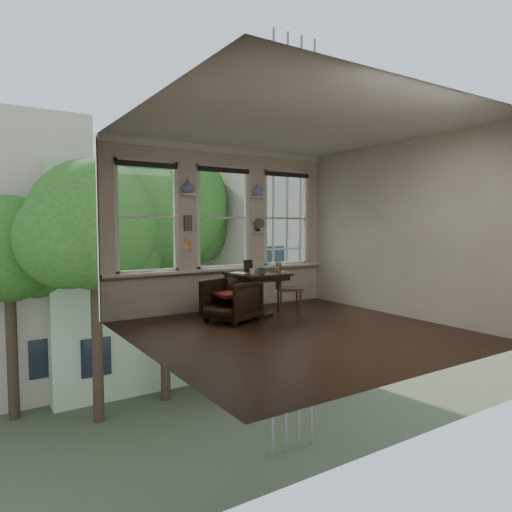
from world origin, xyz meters
TOP-DOWN VIEW (x-y plane):
  - ground at (0.00, 0.00)m, footprint 4.50×4.50m
  - ceiling at (0.00, 0.00)m, footprint 4.50×4.50m
  - wall_back at (0.00, 2.25)m, footprint 4.50×0.00m
  - wall_front at (0.00, -2.25)m, footprint 4.50×0.00m
  - wall_left at (-2.25, 0.00)m, footprint 0.00×4.50m
  - wall_right at (2.25, 0.00)m, footprint 0.00×4.50m
  - window_left at (-1.45, 2.25)m, footprint 1.10×0.12m
  - window_center at (0.00, 2.25)m, footprint 1.10×0.12m
  - window_right at (1.45, 2.25)m, footprint 1.10×0.12m
  - shelf_left at (-0.72, 2.15)m, footprint 0.26×0.16m
  - shelf_right at (0.72, 2.15)m, footprint 0.26×0.16m
  - intercom at (-0.72, 2.18)m, footprint 0.14×0.06m
  - sticky_notes at (-0.72, 2.19)m, footprint 0.16×0.01m
  - desk_fan at (0.72, 2.13)m, footprint 0.20×0.20m
  - vase_left at (-0.72, 2.15)m, footprint 0.24×0.24m
  - vase_right at (0.72, 2.15)m, footprint 0.24×0.24m
  - table at (0.17, 1.31)m, footprint 0.90×0.90m
  - armchair_left at (-0.46, 1.12)m, footprint 0.98×0.97m
  - cushion_red at (-0.46, 1.12)m, footprint 0.45×0.45m
  - side_chair_right at (0.72, 1.13)m, footprint 0.57×0.57m
  - laptop at (0.51, 1.36)m, footprint 0.37×0.30m
  - mug at (-0.06, 1.10)m, footprint 0.12×0.12m
  - drinking_glass at (0.08, 1.02)m, footprint 0.17×0.17m
  - tablet at (0.04, 1.38)m, footprint 0.17×0.10m
  - papers at (-0.09, 1.44)m, footprint 0.33×0.37m

SIDE VIEW (x-z plane):
  - ground at x=0.00m, z-range 0.00..0.00m
  - armchair_left at x=-0.46m, z-range 0.00..0.70m
  - table at x=0.17m, z-range 0.00..0.75m
  - cushion_red at x=-0.46m, z-range 0.42..0.48m
  - side_chair_right at x=0.72m, z-range 0.00..0.92m
  - papers at x=-0.09m, z-range 0.75..0.75m
  - laptop at x=0.51m, z-range 0.75..0.78m
  - mug at x=-0.06m, z-range 0.75..0.85m
  - drinking_glass at x=0.08m, z-range 0.75..0.85m
  - tablet at x=0.04m, z-range 0.75..0.97m
  - sticky_notes at x=-0.72m, z-range 1.13..1.37m
  - wall_back at x=0.00m, z-range -0.75..3.75m
  - wall_front at x=0.00m, z-range -0.75..3.75m
  - wall_left at x=-2.25m, z-range -0.75..3.75m
  - wall_right at x=2.25m, z-range -0.75..3.75m
  - desk_fan at x=0.72m, z-range 1.41..1.65m
  - intercom at x=-0.72m, z-range 1.46..1.74m
  - window_left at x=-1.45m, z-range 0.75..2.65m
  - window_center at x=0.00m, z-range 0.75..2.65m
  - window_right at x=1.45m, z-range 0.75..2.65m
  - shelf_left at x=-0.72m, z-range 2.08..2.12m
  - shelf_right at x=0.72m, z-range 2.08..2.12m
  - vase_left at x=-0.72m, z-range 2.12..2.36m
  - vase_right at x=0.72m, z-range 2.12..2.36m
  - ceiling at x=0.00m, z-range 3.00..3.00m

